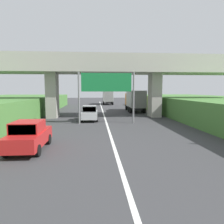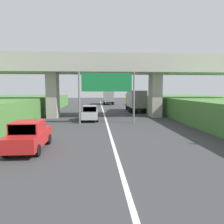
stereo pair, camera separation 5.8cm
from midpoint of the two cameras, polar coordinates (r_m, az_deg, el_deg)
The scene contains 9 objects.
lane_centre_stripe at distance 21.50m, azimuth -1.53°, elevation -3.32°, with size 0.20×85.55×0.01m, color white.
overpass_bridge at distance 27.02m, azimuth -2.17°, elevation 11.19°, with size 40.00×4.80×7.85m.
overhead_highway_sign at distance 21.63m, azimuth -1.61°, elevation 7.24°, with size 5.88×0.18×5.35m.
truck_orange at distance 34.14m, azimuth 6.25°, elevation 3.35°, with size 2.44×7.30×3.44m.
truck_white at distance 51.70m, azimuth -1.25°, elevation 4.27°, with size 2.44×7.30×3.44m.
car_silver at distance 24.03m, azimuth -6.24°, elevation -0.32°, with size 1.86×4.10×1.72m.
car_red at distance 13.04m, azimuth -22.02°, elevation -6.06°, with size 1.86×4.10×1.72m.
construction_barrel_3 at distance 15.59m, azimuth -25.21°, elevation -5.76°, with size 0.57×0.57×0.90m.
construction_barrel_4 at distance 19.07m, azimuth -21.06°, elevation -3.53°, with size 0.57×0.57×0.90m.
Camera 1 is at (-1.08, 1.58, 3.48)m, focal length 33.26 mm.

